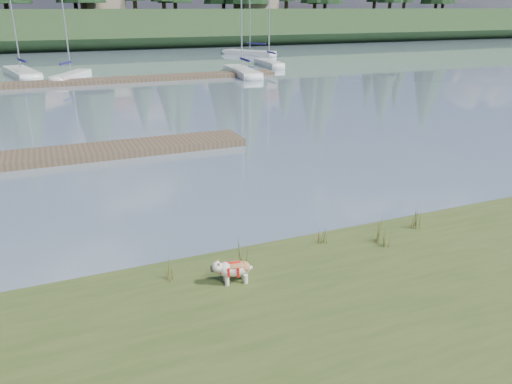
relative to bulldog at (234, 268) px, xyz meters
name	(u,v)px	position (x,y,z in m)	size (l,w,h in m)	color
ground	(94,83)	(0.56, 32.90, -0.66)	(200.00, 200.00, 0.00)	#8296AB
bank	(339,381)	(0.56, -3.10, -0.48)	(60.00, 9.00, 0.35)	#3D4B20
ridge	(63,29)	(0.56, 75.90, 1.84)	(200.00, 20.00, 5.00)	#21361A
bulldog	(234,268)	(0.00, 0.00, 0.00)	(0.84, 0.42, 0.50)	silver
dock_near	(43,157)	(-3.44, 11.90, -0.51)	(16.00, 2.00, 0.30)	#4C3D2C
dock_far	(120,80)	(2.56, 32.90, -0.51)	(26.00, 2.20, 0.30)	#4C3D2C
sailboat_bg_1	(20,71)	(-4.88, 40.34, -0.33)	(3.52, 8.92, 12.97)	silver
sailboat_bg_2	(74,75)	(-0.68, 36.09, -0.33)	(3.85, 5.94, 9.33)	silver
sailboat_bg_3	(240,70)	(13.01, 33.67, -0.34)	(2.43, 8.30, 11.99)	silver
sailboat_bg_4	(267,63)	(17.87, 38.73, -0.33)	(1.71, 6.40, 9.52)	silver
sailboat_bg_5	(245,52)	(20.40, 51.02, -0.34)	(5.54, 7.10, 10.90)	silver
weed_0	(243,253)	(0.41, 0.56, -0.01)	(0.17, 0.14, 0.70)	#475B23
weed_1	(322,236)	(2.51, 0.85, -0.13)	(0.17, 0.14, 0.43)	#475B23
weed_2	(381,228)	(3.85, 0.44, 0.02)	(0.17, 0.14, 0.78)	#475B23
weed_3	(172,268)	(-1.13, 0.57, -0.05)	(0.17, 0.14, 0.62)	#475B23
weed_4	(385,238)	(3.79, 0.16, -0.11)	(0.17, 0.14, 0.49)	#475B23
weed_5	(416,217)	(5.12, 0.72, -0.01)	(0.17, 0.14, 0.72)	#475B23
mud_lip	(238,261)	(0.56, 1.30, -0.59)	(60.00, 0.50, 0.14)	#33281C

